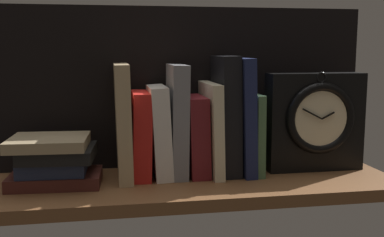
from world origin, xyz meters
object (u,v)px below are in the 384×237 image
(book_maroon_dawkins, at_px, (196,135))
(framed_clock, at_px, (315,121))
(book_white_catcher, at_px, (159,131))
(book_tan_shortstories, at_px, (123,121))
(book_cream_twain, at_px, (211,129))
(book_stack_side, at_px, (54,161))
(book_gray_chess, at_px, (177,121))
(book_red_requiem, at_px, (141,135))
(book_black_skeptic, at_px, (226,115))
(book_green_romantic, at_px, (252,133))
(book_navy_bierce, at_px, (242,116))

(book_maroon_dawkins, height_order, framed_clock, framed_clock)
(book_white_catcher, bearing_deg, book_tan_shortstories, 180.00)
(book_cream_twain, bearing_deg, book_stack_side, -173.89)
(book_tan_shortstories, xyz_separation_m, book_gray_chess, (0.12, 0.00, -0.00))
(book_red_requiem, relative_size, book_cream_twain, 0.91)
(book_tan_shortstories, height_order, book_black_skeptic, book_black_skeptic)
(book_red_requiem, xyz_separation_m, book_cream_twain, (0.15, 0.00, 0.01))
(book_green_romantic, height_order, framed_clock, framed_clock)
(book_white_catcher, bearing_deg, framed_clock, -2.15)
(book_tan_shortstories, xyz_separation_m, book_red_requiem, (0.04, 0.00, -0.03))
(book_white_catcher, distance_m, book_gray_chess, 0.04)
(book_cream_twain, relative_size, book_stack_side, 1.08)
(book_red_requiem, distance_m, book_maroon_dawkins, 0.12)
(book_black_skeptic, height_order, framed_clock, book_black_skeptic)
(book_cream_twain, bearing_deg, book_red_requiem, -180.00)
(book_maroon_dawkins, distance_m, framed_clock, 0.27)
(book_gray_chess, distance_m, framed_clock, 0.31)
(book_stack_side, bearing_deg, book_gray_chess, 7.89)
(book_black_skeptic, relative_size, book_navy_bierce, 1.02)
(book_gray_chess, relative_size, book_maroon_dawkins, 1.40)
(book_navy_bierce, bearing_deg, book_cream_twain, 180.00)
(book_gray_chess, xyz_separation_m, book_maroon_dawkins, (0.04, 0.00, -0.03))
(book_maroon_dawkins, relative_size, book_black_skeptic, 0.66)
(book_cream_twain, height_order, book_navy_bierce, book_navy_bierce)
(book_cream_twain, bearing_deg, book_white_catcher, -180.00)
(book_cream_twain, xyz_separation_m, book_green_romantic, (0.09, -0.00, -0.01))
(book_white_catcher, relative_size, book_navy_bierce, 0.77)
(book_white_catcher, xyz_separation_m, framed_clock, (0.35, -0.01, 0.01))
(book_tan_shortstories, distance_m, book_cream_twain, 0.19)
(book_gray_chess, distance_m, book_maroon_dawkins, 0.05)
(book_red_requiem, relative_size, book_stack_side, 0.99)
(book_red_requiem, bearing_deg, book_gray_chess, 0.00)
(book_tan_shortstories, distance_m, book_red_requiem, 0.05)
(book_red_requiem, xyz_separation_m, framed_clock, (0.39, -0.01, 0.02))
(book_red_requiem, height_order, book_black_skeptic, book_black_skeptic)
(book_maroon_dawkins, bearing_deg, book_red_requiem, 180.00)
(book_tan_shortstories, bearing_deg, book_red_requiem, 0.00)
(book_tan_shortstories, bearing_deg, book_maroon_dawkins, 0.00)
(book_black_skeptic, bearing_deg, book_red_requiem, 180.00)
(book_tan_shortstories, xyz_separation_m, framed_clock, (0.43, -0.01, -0.01))
(book_green_romantic, bearing_deg, book_red_requiem, 180.00)
(book_red_requiem, relative_size, book_white_catcher, 0.94)
(book_tan_shortstories, distance_m, book_stack_side, 0.16)
(book_maroon_dawkins, relative_size, book_cream_twain, 0.86)
(book_white_catcher, xyz_separation_m, book_cream_twain, (0.11, 0.00, 0.00))
(book_maroon_dawkins, bearing_deg, book_navy_bierce, 0.00)
(book_maroon_dawkins, relative_size, book_green_romantic, 0.97)
(book_cream_twain, bearing_deg, book_maroon_dawkins, -180.00)
(book_navy_bierce, height_order, book_stack_side, book_navy_bierce)
(book_navy_bierce, bearing_deg, book_gray_chess, 180.00)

